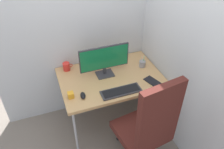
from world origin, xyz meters
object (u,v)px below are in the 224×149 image
(keyboard, at_px, (121,91))
(coffee_mug, at_px, (67,67))
(mouse, at_px, (83,95))
(pen_holder, at_px, (142,64))
(monitor, at_px, (104,59))
(notebook, at_px, (152,81))
(office_chair, at_px, (148,127))
(desk_clamp_accessory, at_px, (71,95))

(keyboard, height_order, coffee_mug, coffee_mug)
(mouse, distance_m, pen_holder, 0.91)
(monitor, distance_m, notebook, 0.63)
(keyboard, relative_size, mouse, 4.27)
(mouse, relative_size, pen_holder, 0.68)
(keyboard, bearing_deg, office_chair, -77.35)
(office_chair, height_order, notebook, office_chair)
(coffee_mug, bearing_deg, desk_clamp_accessory, -96.51)
(notebook, xyz_separation_m, desk_clamp_accessory, (-0.96, 0.07, 0.03))
(notebook, bearing_deg, monitor, 126.23)
(pen_holder, bearing_deg, mouse, -161.11)
(monitor, relative_size, keyboard, 1.31)
(monitor, relative_size, desk_clamp_accessory, 8.71)
(monitor, bearing_deg, pen_holder, -1.40)
(mouse, xyz_separation_m, coffee_mug, (-0.07, 0.56, 0.03))
(monitor, bearing_deg, office_chair, -78.61)
(mouse, height_order, pen_holder, pen_holder)
(office_chair, bearing_deg, monitor, 101.39)
(keyboard, relative_size, desk_clamp_accessory, 6.65)
(keyboard, xyz_separation_m, mouse, (-0.42, 0.07, 0.01))
(keyboard, xyz_separation_m, coffee_mug, (-0.48, 0.63, 0.04))
(monitor, distance_m, pen_holder, 0.54)
(monitor, height_order, coffee_mug, monitor)
(monitor, relative_size, notebook, 3.09)
(coffee_mug, bearing_deg, monitor, -30.64)
(pen_holder, relative_size, notebook, 0.81)
(mouse, height_order, notebook, mouse)
(keyboard, height_order, mouse, mouse)
(coffee_mug, distance_m, desk_clamp_accessory, 0.52)
(notebook, bearing_deg, pen_holder, 66.84)
(monitor, xyz_separation_m, desk_clamp_accessory, (-0.48, -0.27, -0.18))
(keyboard, xyz_separation_m, notebook, (0.41, 0.04, -0.00))
(mouse, xyz_separation_m, notebook, (0.83, -0.03, -0.01))
(pen_holder, height_order, notebook, pen_holder)
(office_chair, relative_size, coffee_mug, 10.48)
(pen_holder, relative_size, coffee_mug, 1.30)
(office_chair, distance_m, keyboard, 0.50)
(office_chair, height_order, coffee_mug, office_chair)
(pen_holder, bearing_deg, monitor, 178.60)
(office_chair, xyz_separation_m, notebook, (0.31, 0.51, 0.11))
(monitor, bearing_deg, notebook, -35.25)
(desk_clamp_accessory, bearing_deg, mouse, -15.47)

